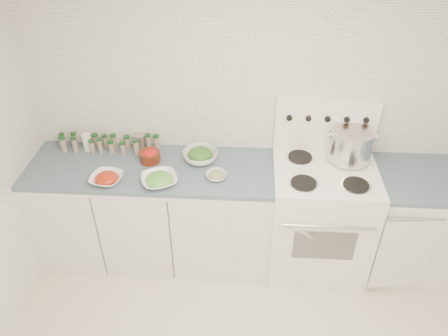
# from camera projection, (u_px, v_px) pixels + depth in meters

# --- Properties ---
(room_walls) EXTENTS (3.54, 3.04, 2.52)m
(room_walls) POSITION_uv_depth(u_px,v_px,m) (269.00, 212.00, 1.88)
(room_walls) COLOR white
(room_walls) RESTS_ON ground
(counter_left) EXTENTS (1.85, 0.62, 0.90)m
(counter_left) POSITION_uv_depth(u_px,v_px,m) (155.00, 212.00, 3.53)
(counter_left) COLOR white
(counter_left) RESTS_ON ground
(stove) EXTENTS (0.76, 0.70, 1.36)m
(stove) POSITION_uv_depth(u_px,v_px,m) (319.00, 215.00, 3.43)
(stove) COLOR white
(stove) RESTS_ON ground
(counter_right) EXTENTS (0.89, 0.66, 0.90)m
(counter_right) POSITION_uv_depth(u_px,v_px,m) (424.00, 223.00, 3.42)
(counter_right) COLOR white
(counter_right) RESTS_ON ground
(stock_pot) EXTENTS (0.34, 0.32, 0.24)m
(stock_pot) POSITION_uv_depth(u_px,v_px,m) (351.00, 143.00, 3.20)
(stock_pot) COLOR silver
(stock_pot) RESTS_ON stove
(bowl_tomato) EXTENTS (0.25, 0.25, 0.07)m
(bowl_tomato) POSITION_uv_depth(u_px,v_px,m) (106.00, 178.00, 3.10)
(bowl_tomato) COLOR white
(bowl_tomato) RESTS_ON counter_left
(bowl_snowpea) EXTENTS (0.32, 0.32, 0.08)m
(bowl_snowpea) POSITION_uv_depth(u_px,v_px,m) (159.00, 180.00, 3.08)
(bowl_snowpea) COLOR white
(bowl_snowpea) RESTS_ON counter_left
(bowl_broccoli) EXTENTS (0.33, 0.33, 0.11)m
(bowl_broccoli) POSITION_uv_depth(u_px,v_px,m) (200.00, 155.00, 3.30)
(bowl_broccoli) COLOR white
(bowl_broccoli) RESTS_ON counter_left
(bowl_zucchini) EXTENTS (0.17, 0.17, 0.06)m
(bowl_zucchini) POSITION_uv_depth(u_px,v_px,m) (216.00, 175.00, 3.13)
(bowl_zucchini) COLOR white
(bowl_zucchini) RESTS_ON counter_left
(bowl_pepper) EXTENTS (0.16, 0.16, 0.10)m
(bowl_pepper) POSITION_uv_depth(u_px,v_px,m) (150.00, 156.00, 3.30)
(bowl_pepper) COLOR #511C0D
(bowl_pepper) RESTS_ON counter_left
(salt_canister) EXTENTS (0.08, 0.08, 0.14)m
(salt_canister) POSITION_uv_depth(u_px,v_px,m) (87.00, 142.00, 3.42)
(salt_canister) COLOR white
(salt_canister) RESTS_ON counter_left
(tin_can) EXTENTS (0.11, 0.11, 0.11)m
(tin_can) POSITION_uv_depth(u_px,v_px,m) (140.00, 141.00, 3.45)
(tin_can) COLOR gray
(tin_can) RESTS_ON counter_left
(spice_cluster) EXTENTS (0.80, 0.14, 0.14)m
(spice_cluster) POSITION_uv_depth(u_px,v_px,m) (106.00, 143.00, 3.42)
(spice_cluster) COLOR gray
(spice_cluster) RESTS_ON counter_left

